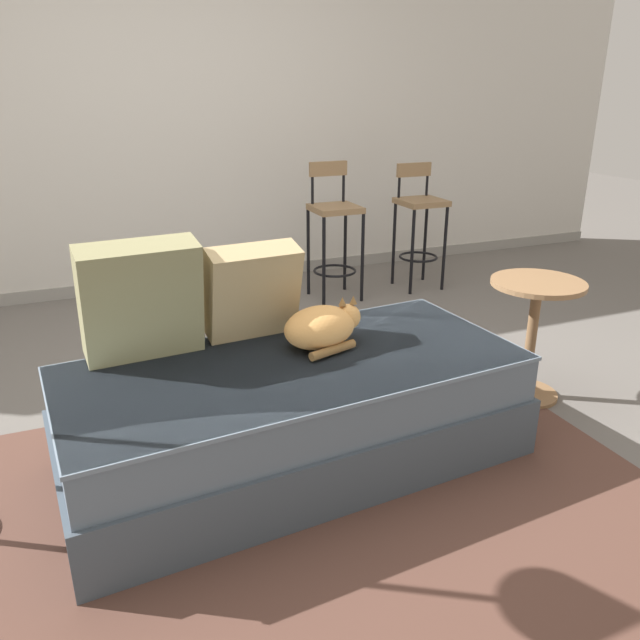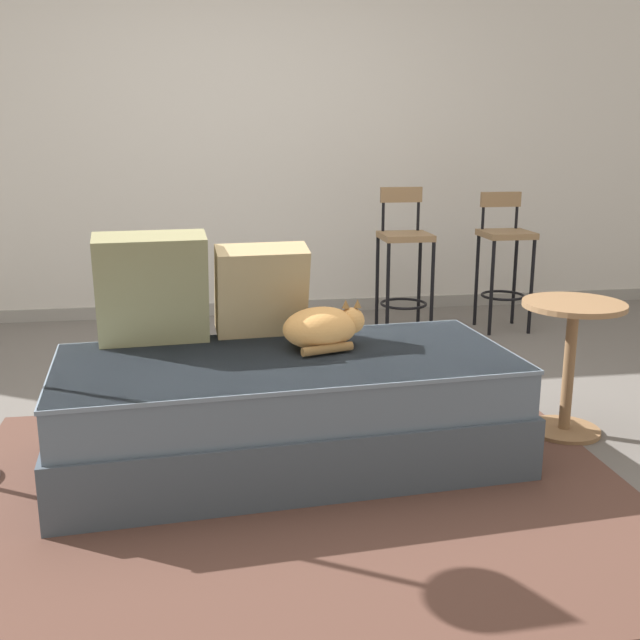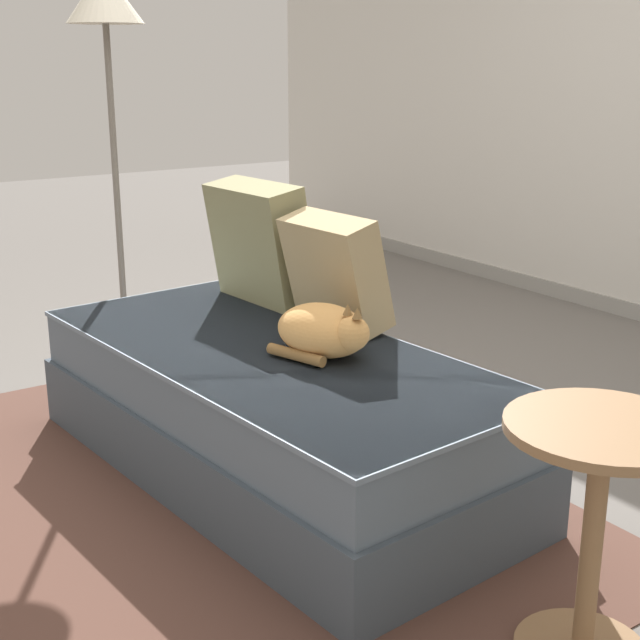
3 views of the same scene
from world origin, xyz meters
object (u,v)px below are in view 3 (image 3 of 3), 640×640
couch (271,410)px  throw_pillow_middle (335,272)px  throw_pillow_corner (260,242)px  side_table (595,509)px  floor_lamp (106,36)px  cat (325,331)px

couch → throw_pillow_middle: 0.53m
throw_pillow_corner → side_table: 1.82m
couch → floor_lamp: size_ratio=1.10×
throw_pillow_middle → side_table: throw_pillow_middle is taller
couch → floor_lamp: floor_lamp is taller
couch → cat: size_ratio=5.01×
couch → throw_pillow_corner: size_ratio=4.00×
couch → floor_lamp: (-1.27, -0.00, 1.23)m
throw_pillow_corner → throw_pillow_middle: bearing=4.6°
throw_pillow_corner → floor_lamp: floor_lamp is taller
couch → throw_pillow_middle: bearing=102.7°
cat → side_table: 1.11m
throw_pillow_corner → floor_lamp: size_ratio=0.27×
throw_pillow_corner → throw_pillow_middle: 0.46m
couch → throw_pillow_corner: throw_pillow_corner is taller
couch → side_table: 1.28m
floor_lamp → couch: bearing=0.1°
floor_lamp → side_table: bearing=2.3°
side_table → couch: bearing=-175.4°
cat → side_table: cat is taller
throw_pillow_middle → floor_lamp: bearing=-165.2°
throw_pillow_middle → side_table: size_ratio=0.68×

